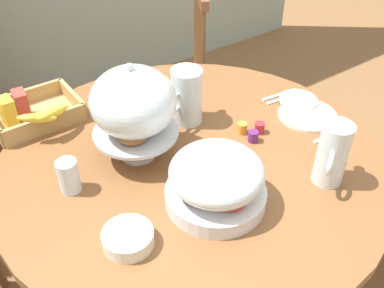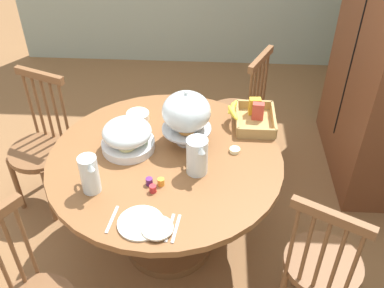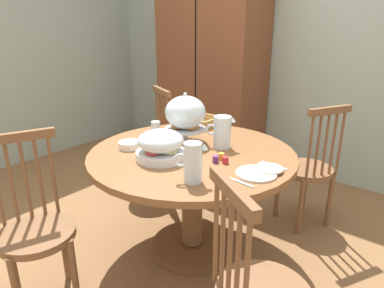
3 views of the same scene
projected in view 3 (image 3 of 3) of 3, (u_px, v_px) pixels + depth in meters
ground_plane at (175, 244)px, 2.47m from camera, size 10.00×10.00×0.00m
wall_back at (295, 46)px, 3.39m from camera, size 4.80×0.06×2.60m
wall_left at (28, 44)px, 3.73m from camera, size 0.06×4.32×2.60m
wooden_armoire at (211, 75)px, 3.70m from camera, size 1.18×0.60×1.96m
dining_table at (192, 179)px, 2.23m from camera, size 1.31×1.31×0.74m
windsor_chair_near_window at (149, 147)px, 3.09m from camera, size 0.44×0.44×0.97m
windsor_chair_by_cabinet at (36, 232)px, 1.83m from camera, size 0.43×0.43×0.97m
windsor_chair_far_side at (308, 170)px, 2.60m from camera, size 0.45×0.45×0.97m
pastry_stand_with_dome at (185, 114)px, 2.27m from camera, size 0.28×0.28×0.34m
fruit_platter_covered at (161, 145)px, 2.02m from camera, size 0.30×0.30×0.18m
orange_juice_pitcher at (222, 134)px, 2.21m from camera, size 0.19×0.11×0.21m
milk_pitcher at (193, 164)px, 1.72m from camera, size 0.16×0.12×0.21m
cereal_basket at (195, 119)px, 2.74m from camera, size 0.32×0.30×0.12m
china_plate_large at (256, 174)px, 1.83m from camera, size 0.22×0.22×0.01m
china_plate_small at (269, 169)px, 1.87m from camera, size 0.15×0.15×0.01m
cereal_bowl at (129, 145)px, 2.22m from camera, size 0.14×0.14×0.04m
drinking_glass at (156, 129)px, 2.44m from camera, size 0.06×0.06×0.11m
butter_dish at (217, 133)px, 2.49m from camera, size 0.06×0.06×0.02m
jam_jar_strawberry at (226, 160)px, 1.98m from camera, size 0.04×0.04×0.04m
jam_jar_apricot at (221, 156)px, 2.03m from camera, size 0.04×0.04×0.04m
jam_jar_grape at (216, 159)px, 1.99m from camera, size 0.04×0.04×0.04m
table_knife at (271, 167)px, 1.93m from camera, size 0.17×0.04×0.01m
dinner_fork at (274, 165)px, 1.94m from camera, size 0.17×0.04×0.01m
soup_spoon at (240, 182)px, 1.74m from camera, size 0.17×0.04×0.01m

